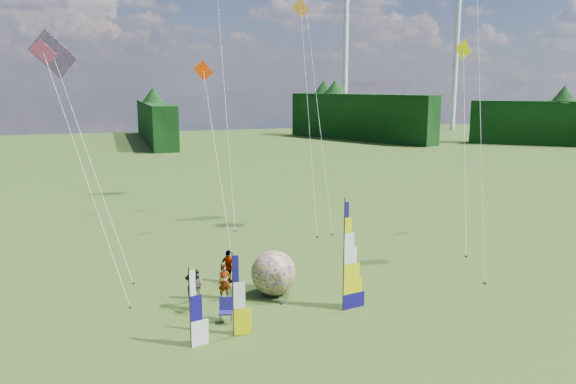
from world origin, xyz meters
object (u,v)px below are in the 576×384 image
object	(u,v)px
spectator_b	(196,285)
spectator_c	(193,291)
spectator_d	(229,266)
feather_banner_main	(344,257)
spectator_a	(225,282)
side_banner_far	(190,310)
bol_inflatable	(274,273)
kite_whale	(315,73)
side_banner_left	(233,296)
camp_chair	(226,311)

from	to	relation	value
spectator_b	spectator_c	distance (m)	1.16
spectator_d	feather_banner_main	bearing A→B (deg)	178.59
spectator_a	spectator_c	bearing A→B (deg)	-161.02
side_banner_far	bol_inflatable	world-z (taller)	side_banner_far
feather_banner_main	kite_whale	xyz separation A→B (m)	(5.24, 17.79, 8.73)
spectator_a	spectator_d	size ratio (longest dim) A/B	0.97
spectator_a	spectator_b	world-z (taller)	spectator_a
bol_inflatable	spectator_b	xyz separation A→B (m)	(-3.84, 0.45, -0.36)
side_banner_left	camp_chair	bearing A→B (deg)	94.52
spectator_b	camp_chair	bearing A→B (deg)	-35.29
feather_banner_main	spectator_c	world-z (taller)	feather_banner_main
side_banner_far	kite_whale	size ratio (longest dim) A/B	0.15
spectator_c	side_banner_far	bearing A→B (deg)	-173.63
side_banner_far	camp_chair	size ratio (longest dim) A/B	2.94
bol_inflatable	spectator_a	distance (m)	2.50
spectator_d	side_banner_left	bearing A→B (deg)	129.89
spectator_c	kite_whale	size ratio (longest dim) A/B	0.08
kite_whale	camp_chair	bearing A→B (deg)	-121.10
side_banner_far	kite_whale	distance (m)	25.10
bol_inflatable	camp_chair	xyz separation A→B (m)	(-3.03, -2.63, -0.58)
camp_chair	spectator_b	bearing A→B (deg)	119.65
spectator_c	camp_chair	world-z (taller)	spectator_c
spectator_c	camp_chair	bearing A→B (deg)	-133.50
spectator_a	side_banner_left	bearing A→B (deg)	-104.71
side_banner_far	kite_whale	xyz separation A→B (m)	(12.61, 19.41, 9.70)
spectator_c	bol_inflatable	bearing A→B (deg)	-65.09
spectator_b	camp_chair	xyz separation A→B (m)	(0.81, -3.08, -0.22)
camp_chair	bol_inflatable	bearing A→B (deg)	55.90
feather_banner_main	side_banner_left	size ratio (longest dim) A/B	1.48
bol_inflatable	camp_chair	world-z (taller)	bol_inflatable
feather_banner_main	side_banner_left	world-z (taller)	feather_banner_main
feather_banner_main	side_banner_far	bearing A→B (deg)	-178.56
spectator_d	kite_whale	distance (m)	18.78
spectator_d	camp_chair	bearing A→B (deg)	126.63
side_banner_far	spectator_c	xyz separation A→B (m)	(0.67, 3.97, -0.74)
spectator_d	spectator_a	bearing A→B (deg)	123.18
spectator_c	spectator_b	bearing A→B (deg)	-1.67
bol_inflatable	spectator_d	size ratio (longest dim) A/B	1.27
spectator_a	camp_chair	bearing A→B (deg)	-108.83
side_banner_far	spectator_c	size ratio (longest dim) A/B	1.82
spectator_a	spectator_b	size ratio (longest dim) A/B	1.11
spectator_a	kite_whale	distance (m)	20.65
kite_whale	bol_inflatable	bearing A→B (deg)	-117.02
bol_inflatable	kite_whale	xyz separation A→B (m)	(7.75, 14.78, 10.21)
side_banner_left	kite_whale	size ratio (longest dim) A/B	0.16
spectator_b	spectator_d	size ratio (longest dim) A/B	0.87
bol_inflatable	kite_whale	bearing A→B (deg)	62.34
side_banner_far	spectator_d	world-z (taller)	side_banner_far
side_banner_left	kite_whale	bearing A→B (deg)	63.19
spectator_d	kite_whale	size ratio (longest dim) A/B	0.08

